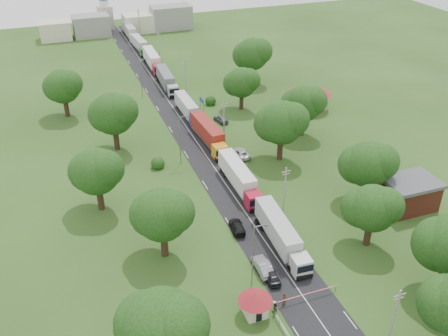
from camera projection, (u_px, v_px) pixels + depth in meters
name	position (u px, v px, depth m)	size (l,w,h in m)	color
ground	(236.00, 199.00, 85.36)	(260.00, 260.00, 0.00)	#264216
road	(200.00, 147.00, 101.53)	(8.00, 200.00, 0.04)	black
boom_barrier	(297.00, 297.00, 64.29)	(9.22, 0.35, 1.18)	slate
guard_booth	(255.00, 302.00, 61.91)	(4.40, 4.40, 3.45)	beige
info_sign	(202.00, 103.00, 113.68)	(0.12, 3.10, 4.10)	slate
pole_0	(394.00, 318.00, 56.30)	(1.60, 0.24, 9.00)	gray
pole_1	(285.00, 191.00, 78.95)	(1.60, 0.24, 9.00)	gray
pole_2	(224.00, 120.00, 101.59)	(1.60, 0.24, 9.00)	gray
pole_3	(185.00, 76.00, 124.23)	(1.60, 0.24, 9.00)	gray
pole_4	(159.00, 44.00, 146.88)	(1.60, 0.24, 9.00)	gray
pole_5	(139.00, 22.00, 169.52)	(1.60, 0.24, 9.00)	gray
lamp_0	(254.00, 253.00, 64.78)	(2.03, 0.22, 10.00)	slate
lamp_1	(181.00, 138.00, 93.09)	(2.03, 0.22, 10.00)	slate
lamp_2	(141.00, 76.00, 121.39)	(2.03, 0.22, 10.00)	slate
tree_2	(372.00, 208.00, 71.71)	(8.00, 8.00, 10.10)	#382616
tree_3	(368.00, 164.00, 81.26)	(8.80, 8.80, 11.07)	#382616
tree_4	(281.00, 122.00, 93.44)	(9.60, 9.60, 12.05)	#382616
tree_5	(304.00, 103.00, 102.88)	(8.80, 8.80, 11.07)	#382616
tree_6	(242.00, 82.00, 114.86)	(8.00, 8.00, 10.10)	#382616
tree_7	(252.00, 54.00, 129.04)	(9.60, 9.60, 12.05)	#382616
tree_9	(161.00, 326.00, 51.32)	(9.60, 9.60, 12.05)	#382616
tree_10	(162.00, 214.00, 69.28)	(8.80, 8.80, 11.07)	#382616
tree_11	(96.00, 171.00, 79.34)	(8.80, 8.80, 11.07)	#382616
tree_12	(113.00, 113.00, 96.98)	(9.60, 9.60, 12.05)	#382616
tree_13	(63.00, 86.00, 111.10)	(8.80, 8.80, 11.07)	#382616
house_brick	(410.00, 194.00, 82.01)	(8.60, 6.60, 5.20)	maroon
house_cream	(309.00, 94.00, 116.65)	(10.08, 10.08, 5.80)	beige
distant_town	(123.00, 23.00, 172.74)	(52.00, 8.00, 8.00)	gray
church	(105.00, 13.00, 176.86)	(5.00, 5.00, 12.30)	beige
truck_0	(280.00, 234.00, 73.49)	(3.33, 15.39, 4.25)	silver
truck_1	(239.00, 177.00, 87.13)	(2.68, 15.35, 4.26)	maroon
truck_2	(209.00, 134.00, 101.66)	(3.40, 15.81, 4.37)	orange
truck_3	(188.00, 108.00, 113.33)	(2.47, 14.12, 3.92)	#192399
truck_4	(166.00, 80.00, 128.66)	(3.16, 15.16, 4.19)	#ADADAD
truck_5	(152.00, 60.00, 142.13)	(3.01, 15.75, 4.36)	#AE1A30
truck_6	(140.00, 45.00, 155.73)	(3.07, 14.07, 3.89)	#2B722E
truck_7	(130.00, 31.00, 168.29)	(2.60, 14.97, 4.15)	silver
car_lane_front	(272.00, 276.00, 68.01)	(1.68, 4.18, 1.42)	black
car_lane_mid	(263.00, 266.00, 69.50)	(1.73, 4.96, 1.63)	gray
car_lane_rear	(237.00, 227.00, 77.52)	(1.92, 4.72, 1.37)	black
car_verge_near	(241.00, 153.00, 97.89)	(2.41, 5.22, 1.45)	silver
car_verge_far	(221.00, 119.00, 111.51)	(1.76, 4.38, 1.49)	#5B5F63
pedestrian_near	(284.00, 300.00, 64.07)	(0.58, 0.38, 1.60)	gray
pedestrian_booth	(275.00, 309.00, 62.59)	(0.80, 0.62, 1.65)	gray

